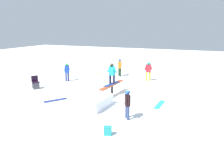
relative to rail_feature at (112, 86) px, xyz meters
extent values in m
plane|color=white|center=(0.00, 0.00, -0.60)|extent=(60.00, 60.00, 0.00)
cylinder|color=black|center=(0.00, 0.00, -0.29)|extent=(0.14, 0.14, 0.62)
cube|color=#A53F1E|center=(0.00, 0.00, 0.06)|extent=(2.63, 0.50, 0.08)
cube|color=white|center=(-2.16, 0.19, -0.33)|extent=(1.92, 1.65, 0.55)
cube|color=navy|center=(0.00, 0.00, 0.12)|extent=(1.48, 0.55, 0.03)
cylinder|color=#1A1A33|center=(-0.02, -0.13, 0.40)|extent=(0.14, 0.14, 0.54)
cylinder|color=#1A1A33|center=(0.02, 0.13, 0.40)|extent=(0.14, 0.14, 0.54)
cube|color=teal|center=(0.00, 0.00, 0.92)|extent=(0.26, 0.37, 0.50)
cylinder|color=teal|center=(-0.04, -0.20, 1.03)|extent=(0.14, 0.32, 0.46)
cylinder|color=teal|center=(0.04, 0.20, 1.03)|extent=(0.14, 0.32, 0.46)
sphere|color=black|center=(0.00, 0.00, 1.27)|extent=(0.21, 0.21, 0.21)
cylinder|color=navy|center=(2.12, 4.56, -0.27)|extent=(0.14, 0.14, 0.66)
cylinder|color=navy|center=(1.86, 4.60, -0.27)|extent=(0.14, 0.14, 0.66)
cube|color=blue|center=(1.99, 4.58, 0.32)|extent=(0.36, 0.25, 0.53)
cylinder|color=blue|center=(2.20, 4.55, 0.44)|extent=(0.23, 0.11, 0.48)
cylinder|color=blue|center=(1.79, 4.61, 0.44)|extent=(0.23, 0.11, 0.48)
sphere|color=green|center=(1.99, 4.58, 0.69)|extent=(0.21, 0.21, 0.21)
cylinder|color=navy|center=(-3.08, -2.07, -0.28)|extent=(0.13, 0.13, 0.63)
cylinder|color=navy|center=(-2.88, -1.93, -0.28)|extent=(0.13, 0.13, 0.63)
cube|color=black|center=(-2.98, -2.00, 0.29)|extent=(0.36, 0.34, 0.51)
cylinder|color=black|center=(-3.14, -2.11, 0.40)|extent=(0.21, 0.18, 0.45)
cylinder|color=black|center=(-2.82, -1.89, 0.40)|extent=(0.21, 0.18, 0.45)
sphere|color=blue|center=(-2.98, -2.00, 0.64)|extent=(0.20, 0.20, 0.20)
cylinder|color=yellow|center=(4.44, -1.04, -0.26)|extent=(0.14, 0.14, 0.69)
cylinder|color=yellow|center=(4.59, -1.26, -0.26)|extent=(0.14, 0.14, 0.69)
cube|color=red|center=(4.51, -1.15, 0.37)|extent=(0.37, 0.40, 0.56)
cylinder|color=red|center=(4.39, -0.98, 0.49)|extent=(0.20, 0.23, 0.50)
cylinder|color=red|center=(4.64, -1.32, 0.49)|extent=(0.20, 0.23, 0.50)
sphere|color=teal|center=(4.51, -1.15, 0.75)|extent=(0.22, 0.22, 0.22)
cylinder|color=black|center=(5.32, 1.57, -0.26)|extent=(0.14, 0.14, 0.69)
cylinder|color=black|center=(5.12, 1.39, -0.26)|extent=(0.14, 0.14, 0.69)
cube|color=orange|center=(5.22, 1.48, 0.36)|extent=(0.40, 0.39, 0.56)
cylinder|color=orange|center=(5.38, 1.62, 0.49)|extent=(0.23, 0.22, 0.50)
cylinder|color=orange|center=(5.05, 1.33, 0.49)|extent=(0.23, 0.22, 0.50)
sphere|color=blue|center=(5.22, 1.48, 0.75)|extent=(0.22, 0.22, 0.22)
cube|color=#27C4C0|center=(-0.56, -3.01, -0.59)|extent=(1.45, 0.39, 0.02)
cube|color=#85D63E|center=(5.35, 3.62, -0.59)|extent=(0.36, 1.28, 0.02)
cube|color=navy|center=(-2.15, 2.59, -0.59)|extent=(1.23, 1.00, 0.02)
cube|color=#3F3F44|center=(-0.77, 5.14, -0.38)|extent=(0.35, 0.24, 0.44)
cube|color=#3F3F44|center=(-0.58, 5.44, -0.38)|extent=(0.35, 0.24, 0.44)
cube|color=black|center=(-0.67, 5.29, -0.14)|extent=(0.61, 0.61, 0.04)
cube|color=black|center=(-0.56, 5.46, 0.08)|extent=(0.39, 0.27, 0.40)
cube|color=teal|center=(-4.70, -1.79, -0.43)|extent=(0.31, 0.36, 0.34)
camera|label=1|loc=(-11.81, -4.95, 3.48)|focal=35.00mm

